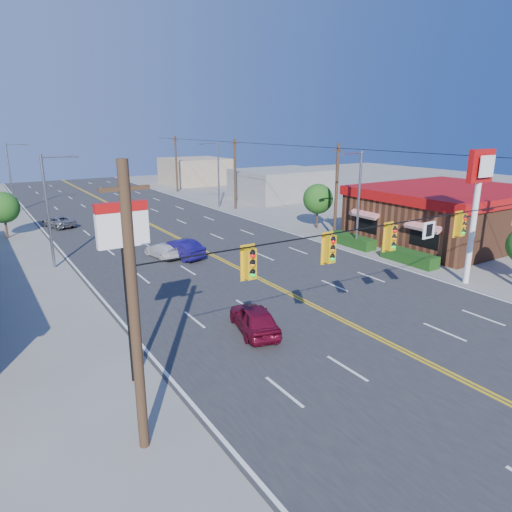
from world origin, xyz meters
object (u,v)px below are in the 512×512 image
car_blue (180,249)px  car_white (163,251)px  kfc_pylon (478,190)px  car_silver (58,222)px  pizza_hut_sign (125,256)px  car_magenta (254,319)px  kfc (447,214)px  signal_span (407,247)px

car_blue → car_white: size_ratio=1.16×
kfc_pylon → car_blue: size_ratio=1.91×
car_white → car_silver: car_silver is taller
car_white → car_silver: (-4.77, 15.97, 0.02)m
kfc_pylon → car_silver: (-19.22, 32.13, -5.46)m
car_white → car_silver: size_ratio=0.92×
pizza_hut_sign → car_blue: bearing=60.6°
car_magenta → car_blue: bearing=-84.7°
kfc → car_white: 24.80m
car_magenta → car_white: (1.17, 15.06, -0.14)m
kfc_pylon → pizza_hut_sign: kfc_pylon is taller
kfc_pylon → car_magenta: (-15.62, 1.10, -5.34)m
signal_span → kfc_pylon: (11.12, 4.00, 1.16)m
kfc_pylon → pizza_hut_sign: 22.02m
kfc → pizza_hut_sign: pizza_hut_sign is taller
car_magenta → car_silver: (-3.60, 31.03, -0.12)m
kfc → car_blue: size_ratio=3.66×
kfc → car_silver: (-28.12, 24.13, -1.80)m
car_blue → car_silver: 17.82m
car_blue → pizza_hut_sign: bearing=45.9°
signal_span → car_white: (-3.33, 20.15, -4.33)m
signal_span → kfc_pylon: signal_span is taller
car_blue → car_silver: bearing=-85.5°
kfc → pizza_hut_sign: bearing=-165.5°
signal_span → pizza_hut_sign: size_ratio=3.55×
signal_span → car_silver: size_ratio=5.80×
signal_span → pizza_hut_sign: 11.60m
car_silver → kfc_pylon: bearing=104.5°
car_white → car_magenta: bearing=77.0°
kfc → car_magenta: kfc is taller
kfc_pylon → car_magenta: size_ratio=2.06×
kfc → car_white: size_ratio=4.23×
signal_span → pizza_hut_sign: signal_span is taller
signal_span → car_blue: 19.86m
kfc_pylon → pizza_hut_sign: size_ratio=1.24×
pizza_hut_sign → car_magenta: bearing=9.7°
kfc → car_magenta: bearing=-164.3°
car_white → car_silver: bearing=-81.9°
car_magenta → car_white: 15.10m
pizza_hut_sign → signal_span: bearing=-20.2°
kfc_pylon → car_magenta: kfc_pylon is taller
kfc_pylon → car_white: bearing=131.8°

